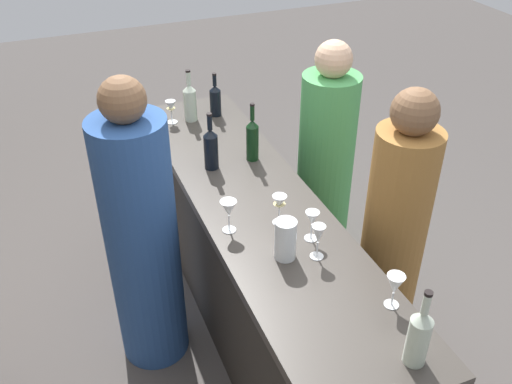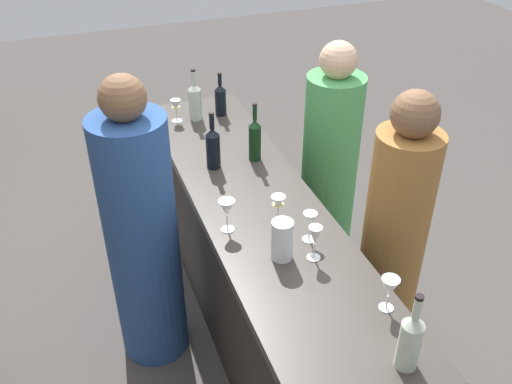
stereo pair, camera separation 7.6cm
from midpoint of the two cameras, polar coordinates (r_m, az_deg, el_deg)
name	(u,v)px [view 1 (the left image)]	position (r m, az deg, el deg)	size (l,w,h in m)	color
ground_plane	(256,332)	(3.43, -0.66, -13.96)	(12.00, 12.00, 0.00)	#4C4744
bar_counter	(256,271)	(3.09, -0.71, -8.00)	(2.53, 0.59, 0.94)	#2A2723
wine_bottle_leftmost_clear_pale	(419,336)	(2.04, 15.02, -13.83)	(0.08, 0.08, 0.33)	#B7C6B2
wine_bottle_second_left_near_black	(211,148)	(3.02, -5.29, 4.46)	(0.08, 0.08, 0.32)	black
wine_bottle_center_dark_green	(252,139)	(3.08, -1.08, 5.39)	(0.07, 0.07, 0.34)	black
wine_bottle_second_right_clear_pale	(190,101)	(3.55, -7.28, 9.03)	(0.08, 0.08, 0.33)	#B7C6B2
wine_bottle_rightmost_near_black	(215,100)	(3.60, -4.73, 9.25)	(0.07, 0.07, 0.28)	black
wine_glass_near_left	(395,285)	(2.23, 12.84, -9.15)	(0.07, 0.07, 0.15)	white
wine_glass_near_center	(312,219)	(2.50, 4.80, -2.78)	(0.06, 0.06, 0.15)	white
wine_glass_near_right	(318,235)	(2.40, 5.38, -4.38)	(0.06, 0.06, 0.17)	white
wine_glass_far_left	(279,204)	(2.59, 1.53, -1.19)	(0.07, 0.07, 0.15)	white
wine_glass_far_center	(171,108)	(3.54, -9.18, 8.36)	(0.07, 0.07, 0.14)	white
wine_glass_far_right	(229,209)	(2.54, -3.64, -1.77)	(0.08, 0.08, 0.16)	white
water_pitcher	(285,239)	(2.40, 2.07, -4.80)	(0.10, 0.10, 0.19)	silver
person_left_guest	(392,246)	(2.90, 12.79, -5.35)	(0.38, 0.38, 1.59)	#9E6B33
person_center_guest	(325,165)	(3.60, 6.39, 2.69)	(0.44, 0.44, 1.50)	#4CA559
person_right_guest	(142,242)	(2.91, -12.12, -4.91)	(0.47, 0.47, 1.63)	#284C8C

